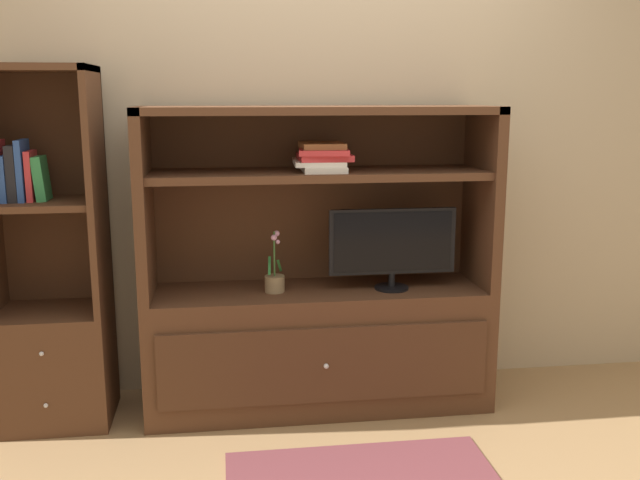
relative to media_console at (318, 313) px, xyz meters
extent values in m
plane|color=#99754C|center=(0.00, -0.41, -0.47)|extent=(8.00, 8.00, 0.00)
cube|color=tan|center=(0.00, 0.34, 0.93)|extent=(6.00, 0.10, 2.80)
cube|color=#4C2D1C|center=(0.00, -0.01, -0.17)|extent=(1.66, 0.46, 0.59)
cube|color=#462A19|center=(0.00, -0.25, -0.17)|extent=(1.53, 0.02, 0.36)
sphere|color=silver|center=(0.00, -0.26, -0.17)|extent=(0.02, 0.02, 0.02)
cube|color=#4C2D1C|center=(-0.80, -0.01, 0.56)|extent=(0.05, 0.46, 0.87)
cube|color=#4C2D1C|center=(0.80, -0.01, 0.56)|extent=(0.05, 0.46, 0.87)
cube|color=#4C2D1C|center=(0.00, 0.22, 0.56)|extent=(1.66, 0.02, 0.87)
cube|color=#4C2D1C|center=(0.00, -0.01, 0.97)|extent=(1.66, 0.46, 0.04)
cube|color=#4C2D1C|center=(0.00, -0.01, 0.68)|extent=(1.56, 0.42, 0.04)
cylinder|color=black|center=(0.35, -0.06, 0.13)|extent=(0.16, 0.16, 0.01)
cylinder|color=black|center=(0.35, -0.06, 0.17)|extent=(0.03, 0.03, 0.07)
cube|color=black|center=(0.35, -0.06, 0.36)|extent=(0.61, 0.02, 0.31)
cube|color=black|center=(0.35, -0.07, 0.36)|extent=(0.57, 0.00, 0.28)
cylinder|color=#8C7251|center=(-0.21, -0.03, 0.16)|extent=(0.09, 0.09, 0.08)
cylinder|color=#3D6B33|center=(-0.21, -0.03, 0.31)|extent=(0.01, 0.01, 0.21)
cube|color=#2D7A38|center=(-0.19, -0.04, 0.25)|extent=(0.04, 0.13, 0.09)
cube|color=#2D7A38|center=(-0.24, -0.03, 0.25)|extent=(0.02, 0.09, 0.07)
sphere|color=#DB9EC6|center=(-0.20, -0.02, 0.40)|extent=(0.03, 0.03, 0.03)
sphere|color=#DB9EC6|center=(-0.20, -0.03, 0.37)|extent=(0.02, 0.02, 0.02)
sphere|color=#DB9EC6|center=(-0.22, -0.04, 0.39)|extent=(0.03, 0.03, 0.03)
cube|color=silver|center=(0.02, 0.00, 0.71)|extent=(0.20, 0.34, 0.03)
cube|color=silver|center=(0.00, -0.01, 0.73)|extent=(0.24, 0.31, 0.02)
cube|color=red|center=(0.03, -0.02, 0.76)|extent=(0.24, 0.26, 0.03)
cube|color=red|center=(0.02, -0.02, 0.79)|extent=(0.26, 0.32, 0.02)
cube|color=#A56638|center=(0.02, 0.00, 0.81)|extent=(0.20, 0.25, 0.03)
cube|color=#4C2D1C|center=(-1.25, -0.01, -0.20)|extent=(0.52, 0.41, 0.54)
sphere|color=silver|center=(-1.25, -0.21, -0.07)|extent=(0.02, 0.02, 0.02)
sphere|color=silver|center=(-1.25, -0.21, -0.31)|extent=(0.02, 0.02, 0.02)
cube|color=#4C2D1C|center=(-1.01, -0.01, 0.62)|extent=(0.03, 0.41, 1.10)
cube|color=#4C2D1C|center=(-1.25, 0.19, 0.62)|extent=(0.52, 0.02, 1.10)
cube|color=#4C2D1C|center=(-1.25, -0.01, 0.56)|extent=(0.46, 0.37, 0.03)
cube|color=#4C2D1C|center=(-1.25, -0.01, 1.16)|extent=(0.52, 0.41, 0.03)
cube|color=#2D519E|center=(-1.39, -0.01, 0.68)|extent=(0.03, 0.18, 0.20)
cube|color=black|center=(-1.35, -0.01, 0.70)|extent=(0.04, 0.16, 0.25)
cube|color=#2D519E|center=(-1.32, -0.01, 0.71)|extent=(0.03, 0.16, 0.27)
cube|color=red|center=(-1.28, -0.01, 0.69)|extent=(0.03, 0.14, 0.22)
cube|color=#338C4C|center=(-1.24, -0.01, 0.68)|extent=(0.06, 0.13, 0.20)
camera|label=1|loc=(-0.45, -3.28, 1.05)|focal=39.82mm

